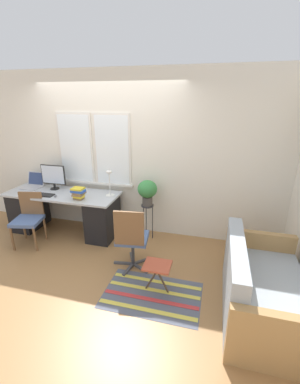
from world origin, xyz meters
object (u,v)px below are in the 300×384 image
(laptop, at_px, (33,184))
(plant_stand, at_px, (147,210))
(desk_chair_wooden, at_px, (29,217))
(folding_stool, at_px, (157,268))
(book_stack, at_px, (78,193))
(desk_lamp, at_px, (109,180))
(couch_loveseat, at_px, (261,291))
(keyboard, at_px, (44,195))
(mouse, at_px, (55,196))
(monitor, at_px, (53,176))
(potted_plant, at_px, (147,190))
(office_chair_swivel, at_px, (131,238))

(laptop, relative_size, plant_stand, 0.55)
(desk_chair_wooden, bearing_deg, folding_stool, -26.80)
(book_stack, xyz_separation_m, desk_chair_wooden, (-0.75, -0.31, -0.38))
(laptop, xyz_separation_m, desk_lamp, (1.52, -0.04, 0.21))
(couch_loveseat, bearing_deg, desk_chair_wooden, 80.07)
(keyboard, height_order, mouse, mouse)
(monitor, height_order, desk_lamp, same)
(desk_lamp, bearing_deg, plant_stand, 5.03)
(mouse, xyz_separation_m, potted_plant, (1.47, 0.35, 0.11))
(folding_stool, bearing_deg, desk_chair_wooden, 165.68)
(monitor, xyz_separation_m, couch_loveseat, (3.33, -1.24, -0.70))
(book_stack, bearing_deg, keyboard, 179.53)
(monitor, bearing_deg, potted_plant, 0.21)
(keyboard, relative_size, plant_stand, 0.54)
(mouse, bearing_deg, folding_stool, -24.36)
(office_chair_swivel, bearing_deg, desk_lamp, -59.81)
(mouse, bearing_deg, keyboard, 175.29)
(mouse, xyz_separation_m, folding_stool, (1.92, -0.87, -0.41))
(book_stack, distance_m, folding_stool, 1.81)
(mouse, xyz_separation_m, book_stack, (0.42, 0.01, 0.09))
(desk_lamp, height_order, book_stack, desk_lamp)
(office_chair_swivel, distance_m, folding_stool, 0.58)
(couch_loveseat, bearing_deg, plant_stand, 52.57)
(desk_lamp, bearing_deg, laptop, 178.59)
(laptop, height_order, couch_loveseat, laptop)
(laptop, distance_m, office_chair_swivel, 2.34)
(keyboard, bearing_deg, office_chair_swivel, -17.52)
(folding_stool, bearing_deg, mouse, 155.64)
(mouse, relative_size, desk_chair_wooden, 0.08)
(monitor, distance_m, folding_stool, 2.56)
(monitor, height_order, potted_plant, monitor)
(couch_loveseat, bearing_deg, mouse, 73.85)
(couch_loveseat, xyz_separation_m, potted_plant, (-1.62, 1.24, 0.58))
(keyboard, relative_size, desk_chair_wooden, 0.39)
(monitor, height_order, folding_stool, monitor)
(office_chair_swivel, bearing_deg, book_stack, -34.79)
(keyboard, distance_m, couch_loveseat, 3.47)
(desk_lamp, bearing_deg, keyboard, -165.58)
(book_stack, xyz_separation_m, couch_loveseat, (2.67, -0.91, -0.56))
(laptop, relative_size, monitor, 0.74)
(mouse, relative_size, desk_lamp, 0.15)
(keyboard, xyz_separation_m, mouse, (0.23, -0.02, 0.01))
(laptop, distance_m, couch_loveseat, 4.00)
(mouse, distance_m, desk_lamp, 0.92)
(office_chair_swivel, relative_size, potted_plant, 2.23)
(office_chair_swivel, distance_m, plant_stand, 0.87)
(desk_lamp, relative_size, couch_loveseat, 0.29)
(keyboard, height_order, potted_plant, potted_plant)
(desk_chair_wooden, height_order, couch_loveseat, desk_chair_wooden)
(couch_loveseat, height_order, plant_stand, couch_loveseat)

